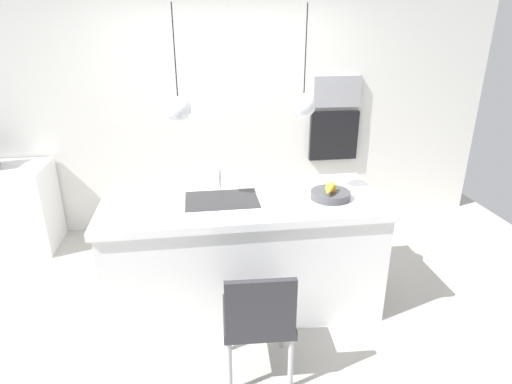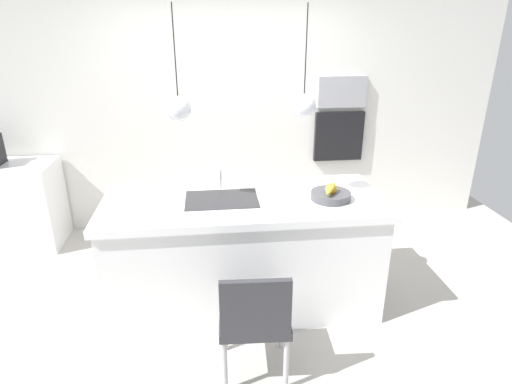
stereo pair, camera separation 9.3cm
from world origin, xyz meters
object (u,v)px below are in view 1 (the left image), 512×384
Objects in this scene: microwave at (337,91)px; chair_near at (258,317)px; oven at (333,135)px; fruit_bowl at (330,194)px.

microwave reaches higher than chair_near.
microwave is at bearing 0.00° from oven.
oven reaches higher than fruit_bowl.
microwave is at bearing 71.44° from fruit_bowl.
fruit_bowl is 0.37× the size of chair_near.
fruit_bowl is 0.55× the size of oven.
microwave is (0.56, 1.67, 0.52)m from fruit_bowl.
oven reaches higher than chair_near.
fruit_bowl is 1.77m from oven.
microwave is 0.64× the size of chair_near.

